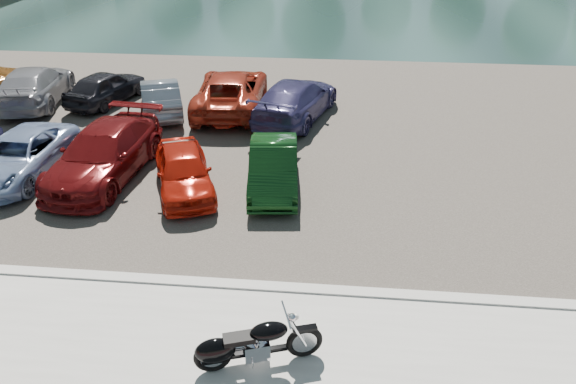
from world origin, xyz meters
name	(u,v)px	position (x,y,z in m)	size (l,w,h in m)	color
ground	(284,361)	(0.00, 0.00, 0.00)	(200.00, 200.00, 0.00)	#595447
kerb	(294,289)	(0.00, 2.00, 0.07)	(60.00, 0.30, 0.14)	#B5B1AA
parking_lot	(316,130)	(0.00, 11.00, 0.02)	(60.00, 18.00, 0.04)	#3D3731
motorcycle	(247,345)	(-0.63, -0.23, 0.56)	(2.26, 1.03, 1.05)	black
car_2	(19,157)	(-8.51, 6.59, 0.65)	(2.04, 4.42, 1.23)	#859AC2
car_3	(104,153)	(-5.99, 6.80, 0.77)	(2.05, 5.05, 1.46)	#610D0F
car_4	(184,171)	(-3.45, 6.15, 0.66)	(1.47, 3.65, 1.24)	#B21A0B
car_5	(274,167)	(-0.98, 6.61, 0.67)	(1.33, 3.81, 1.25)	#0E3512
car_7	(35,85)	(-11.10, 12.63, 0.76)	(2.03, 4.99, 1.45)	gray
car_8	(106,87)	(-8.37, 12.96, 0.67)	(1.50, 3.73, 1.27)	black
car_9	(160,97)	(-5.90, 12.06, 0.68)	(1.35, 3.88, 1.28)	slate
car_10	(231,91)	(-3.33, 12.65, 0.79)	(2.48, 5.38, 1.49)	#A52E1B
car_11	(295,99)	(-0.83, 12.00, 0.76)	(2.03, 4.98, 1.45)	navy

